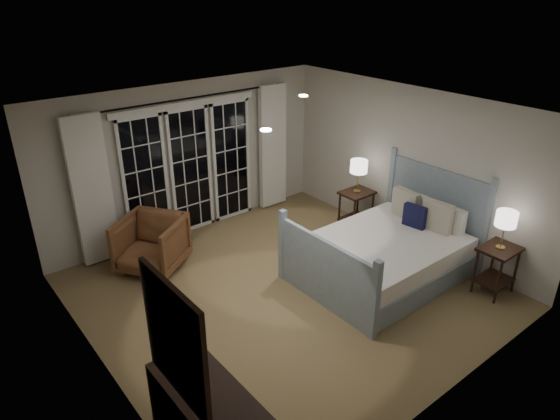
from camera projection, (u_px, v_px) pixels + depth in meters
floor at (285, 291)px, 6.91m from camera, size 5.00×5.00×0.00m
ceiling at (286, 113)px, 5.85m from camera, size 5.00×5.00×0.00m
wall_left at (91, 276)px, 4.96m from camera, size 0.02×5.00×2.50m
wall_right at (409, 167)px, 7.79m from camera, size 0.02×5.00×2.50m
wall_back at (189, 159)px, 8.14m from camera, size 5.00×0.02×2.50m
wall_front at (456, 298)px, 4.61m from camera, size 5.00×0.02×2.50m
french_doors at (191, 169)px, 8.18m from camera, size 2.50×0.04×2.20m
curtain_rod at (187, 99)px, 7.65m from camera, size 3.50×0.03×0.03m
curtain_left at (92, 191)px, 7.17m from camera, size 0.55×0.10×2.25m
curtain_right at (273, 147)px, 9.04m from camera, size 0.55×0.10×2.25m
downlight_a at (304, 96)px, 6.73m from camera, size 0.12×0.12×0.01m
downlight_b at (266, 130)px, 5.23m from camera, size 0.12×0.12×0.01m
bed at (386, 253)px, 7.17m from camera, size 2.37×1.71×1.39m
nightstand_left at (497, 263)px, 6.71m from camera, size 0.53×0.42×0.69m
nightstand_right at (356, 204)px, 8.42m from camera, size 0.53×0.43×0.69m
lamp_left at (506, 219)px, 6.43m from camera, size 0.27×0.27×0.53m
lamp_right at (359, 167)px, 8.14m from camera, size 0.29×0.29×0.55m
armchair at (151, 244)px, 7.30m from camera, size 1.22×1.22×0.81m
mirror at (175, 341)px, 3.62m from camera, size 0.05×0.85×1.00m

